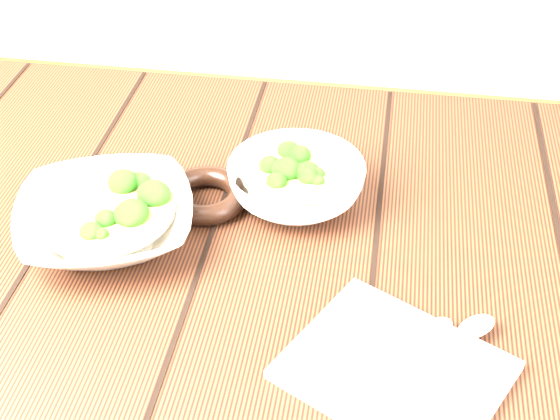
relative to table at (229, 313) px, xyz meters
name	(u,v)px	position (x,y,z in m)	size (l,w,h in m)	color
table	(229,313)	(0.00, 0.00, 0.00)	(1.20, 0.80, 0.75)	#3A1E10
soup_bowl_front	(106,219)	(-0.14, -0.01, 0.15)	(0.27, 0.27, 0.06)	white
soup_bowl_back	(296,182)	(0.07, 0.10, 0.15)	(0.23, 0.23, 0.06)	white
trivet	(206,195)	(-0.04, 0.07, 0.13)	(0.11, 0.11, 0.03)	black
napkin	(395,370)	(0.21, -0.17, 0.13)	(0.20, 0.17, 0.01)	beige
spoon_left	(412,345)	(0.23, -0.14, 0.13)	(0.13, 0.13, 0.01)	#BBB5A5
spoon_right	(453,340)	(0.27, -0.13, 0.13)	(0.13, 0.13, 0.01)	#BBB5A5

